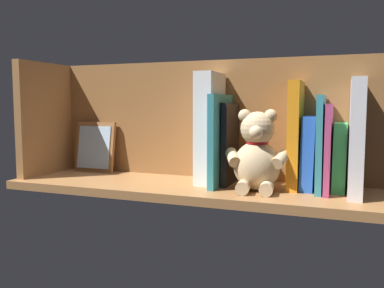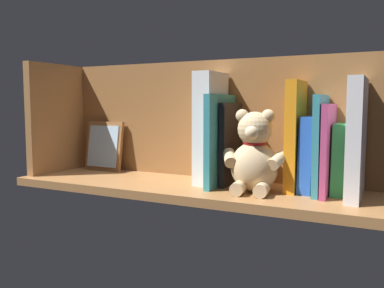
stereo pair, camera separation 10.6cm
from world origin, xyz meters
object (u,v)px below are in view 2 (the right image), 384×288
at_px(teddy_bear, 254,156).
at_px(picture_frame_leaning, 104,146).
at_px(book_0, 357,139).
at_px(dictionary_thick_white, 211,128).

bearing_deg(teddy_bear, picture_frame_leaning, -17.40).
xyz_separation_m(book_0, picture_frame_leaning, (0.75, -0.06, -0.06)).
bearing_deg(picture_frame_leaning, dictionary_thick_white, 173.56).
bearing_deg(book_0, teddy_bear, 9.69).
distance_m(dictionary_thick_white, picture_frame_leaning, 0.40).
height_order(book_0, teddy_bear, book_0).
distance_m(book_0, picture_frame_leaning, 0.76).
relative_size(book_0, picture_frame_leaning, 1.72).
relative_size(book_0, dictionary_thick_white, 0.91).
bearing_deg(dictionary_thick_white, book_0, 176.72).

